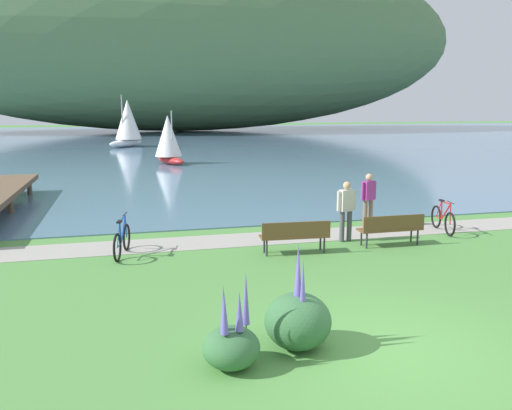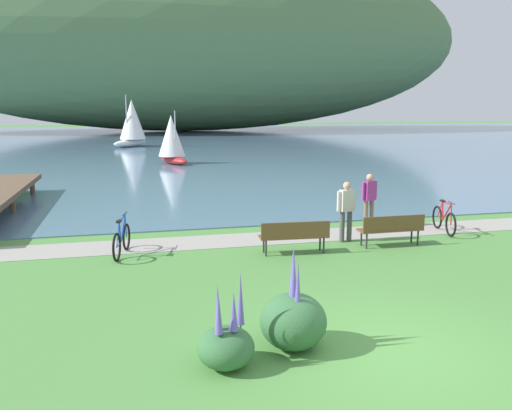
{
  "view_description": "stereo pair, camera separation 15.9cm",
  "coord_description": "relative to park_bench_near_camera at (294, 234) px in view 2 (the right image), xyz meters",
  "views": [
    {
      "loc": [
        -4.01,
        -6.91,
        3.82
      ],
      "look_at": [
        -0.46,
        7.4,
        1.0
      ],
      "focal_mm": 36.95,
      "sensor_mm": 36.0,
      "label": 1
    },
    {
      "loc": [
        -3.86,
        -6.95,
        3.82
      ],
      "look_at": [
        -0.46,
        7.4,
        1.0
      ],
      "focal_mm": 36.95,
      "sensor_mm": 36.0,
      "label": 2
    }
  ],
  "objects": [
    {
      "name": "shoreline_path",
      "position": [
        -0.16,
        1.71,
        -0.52
      ],
      "size": [
        60.0,
        1.5,
        0.01
      ],
      "primitive_type": "cube",
      "color": "#A39E93",
      "rests_on": "ground"
    },
    {
      "name": "bicycle_leaning_near_bench",
      "position": [
        -4.35,
        0.89,
        -0.12
      ],
      "size": [
        0.44,
        1.74,
        1.01
      ],
      "color": "black",
      "rests_on": "ground"
    },
    {
      "name": "park_bench_further_along",
      "position": [
        2.81,
        0.12,
        0.0
      ],
      "size": [
        1.8,
        0.49,
        0.88
      ],
      "color": "brown",
      "rests_on": "ground"
    },
    {
      "name": "person_on_the_grass",
      "position": [
        1.79,
        0.88,
        0.46
      ],
      "size": [
        0.6,
        0.28,
        1.71
      ],
      "color": "#4C4C51",
      "rests_on": "ground"
    },
    {
      "name": "sailboat_mid_bay",
      "position": [
        -1.44,
        21.68,
        1.12
      ],
      "size": [
        2.29,
        2.96,
        3.4
      ],
      "color": "#B22323",
      "rests_on": "bay_water"
    },
    {
      "name": "echium_bush_closest_to_camera",
      "position": [
        -1.64,
        -5.14,
        -0.04
      ],
      "size": [
        1.07,
        1.07,
        1.72
      ],
      "color": "#386B3D",
      "rests_on": "ground"
    },
    {
      "name": "bay_water",
      "position": [
        -0.16,
        43.23,
        -0.5
      ],
      "size": [
        180.0,
        80.0,
        0.04
      ],
      "primitive_type": "cube",
      "color": "#5B7F9E",
      "rests_on": "ground"
    },
    {
      "name": "distant_hillside",
      "position": [
        3.84,
        65.12,
        12.89
      ],
      "size": [
        83.71,
        28.0,
        26.75
      ],
      "primitive_type": "ellipsoid",
      "color": "#567A4C",
      "rests_on": "bay_water"
    },
    {
      "name": "park_bench_near_camera",
      "position": [
        0.0,
        0.0,
        0.0
      ],
      "size": [
        1.83,
        0.59,
        0.88
      ],
      "color": "brown",
      "rests_on": "ground"
    },
    {
      "name": "sailboat_nearest_to_shore",
      "position": [
        -3.84,
        36.83,
        1.7
      ],
      "size": [
        3.68,
        3.71,
        4.63
      ],
      "color": "white",
      "rests_on": "bay_water"
    },
    {
      "name": "person_at_shoreline",
      "position": [
        3.16,
        2.31,
        0.46
      ],
      "size": [
        0.58,
        0.33,
        1.71
      ],
      "color": "#72604C",
      "rests_on": "ground"
    },
    {
      "name": "bicycle_beside_path",
      "position": [
        5.11,
        1.19,
        -0.12
      ],
      "size": [
        0.4,
        1.75,
        1.01
      ],
      "color": "black",
      "rests_on": "ground"
    },
    {
      "name": "echium_bush_beside_closest",
      "position": [
        -2.78,
        -5.51,
        -0.17
      ],
      "size": [
        0.85,
        0.85,
        1.42
      ],
      "color": "#386B3D",
      "rests_on": "ground"
    },
    {
      "name": "ground_plane",
      "position": [
        -0.16,
        -5.67,
        -0.52
      ],
      "size": [
        200.0,
        200.0,
        0.0
      ],
      "primitive_type": "plane",
      "color": "#518E42"
    }
  ]
}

